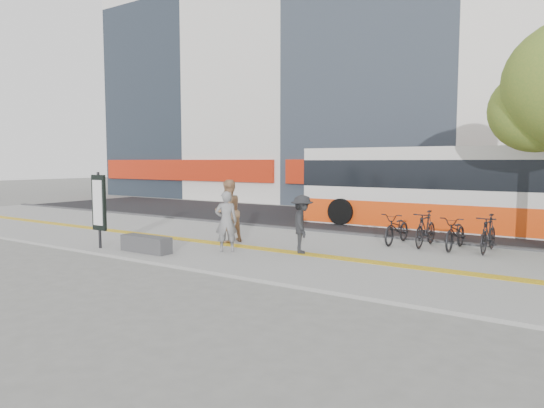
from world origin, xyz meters
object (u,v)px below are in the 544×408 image
Objects in this scene: seated_woman at (226,221)px; pedestrian_tan at (228,211)px; bus at (453,191)px; pedestrian_dark at (302,224)px; signboard at (99,204)px; bench at (146,244)px.

seated_woman is 0.87× the size of pedestrian_tan.
pedestrian_tan is at bearing -92.65° from seated_woman.
bus is at bearing -155.44° from seated_woman.
pedestrian_tan is 1.21× the size of pedestrian_dark.
signboard is at bearing 83.90° from pedestrian_dark.
pedestrian_dark is at bearing 26.07° from signboard.
signboard is 5.87m from pedestrian_dark.
seated_woman is (1.80, 1.29, 0.62)m from bench.
pedestrian_tan is (-4.98, -7.17, -0.45)m from bus.
signboard is at bearing -126.64° from bus.
pedestrian_dark is (3.66, 2.27, 0.57)m from bench.
signboard reaches higher than seated_woman.
pedestrian_dark is (2.80, -0.27, -0.17)m from pedestrian_tan.
pedestrian_tan is 2.82m from pedestrian_dark.
pedestrian_dark is at bearing 31.79° from bench.
bus is 9.35m from seated_woman.
seated_woman is 2.10m from pedestrian_dark.
pedestrian_tan is (2.46, 2.84, -0.32)m from signboard.
bench is 0.14× the size of bus.
pedestrian_tan is (0.86, 2.53, 0.75)m from bench.
pedestrian_dark is at bearing 167.93° from seated_woman.
seated_woman is at bearing 46.73° from pedestrian_tan.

